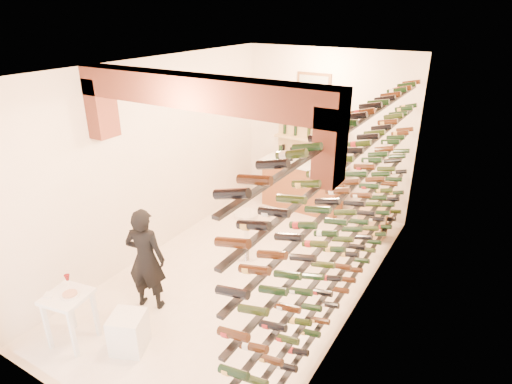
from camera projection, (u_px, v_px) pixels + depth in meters
ground at (246, 273)px, 6.81m from camera, size 6.00×6.00×0.00m
room_shell at (234, 141)px, 5.70m from camera, size 3.52×6.02×3.21m
wine_rack at (347, 207)px, 5.46m from camera, size 0.32×5.70×2.56m
back_counter at (302, 184)px, 8.81m from camera, size 1.70×0.62×1.29m
back_shelving at (309, 152)px, 8.75m from camera, size 1.40×0.31×2.73m
tasting_table at (68, 303)px, 5.21m from camera, size 0.57×0.57×0.86m
white_stool at (129, 332)px, 5.23m from camera, size 0.52×0.52×0.49m
person at (146, 259)px, 5.81m from camera, size 0.63×0.51×1.50m
chrome_barstool at (246, 231)px, 7.10m from camera, size 0.42×0.42×0.82m
crate_lower at (371, 229)px, 7.85m from camera, size 0.52×0.40×0.29m
crate_upper at (373, 215)px, 7.74m from camera, size 0.53×0.40×0.29m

